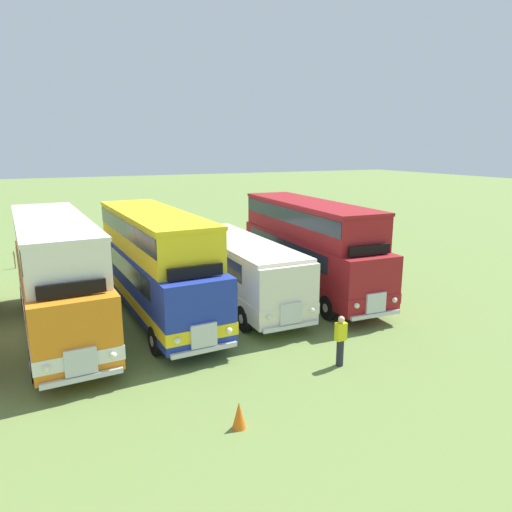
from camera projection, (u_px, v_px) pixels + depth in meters
ground_plane at (8, 337)px, 17.88m from camera, size 200.00×200.00×0.00m
bus_fifth_in_row at (56, 271)px, 17.90m from camera, size 3.06×11.15×4.49m
bus_sixth_in_row at (156, 260)px, 19.50m from camera, size 3.00×10.55×4.49m
bus_seventh_in_row at (239, 266)px, 21.41m from camera, size 2.66×9.75×2.99m
bus_eighth_in_row at (309, 243)px, 23.07m from camera, size 3.01×10.92×4.49m
cone_near_end at (239, 415)px, 12.04m from camera, size 0.36×0.36×0.74m
marshal_person at (340, 340)px, 15.38m from camera, size 0.36×0.24×1.73m
rope_fence_line at (14, 257)px, 27.82m from camera, size 32.94×0.08×1.05m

